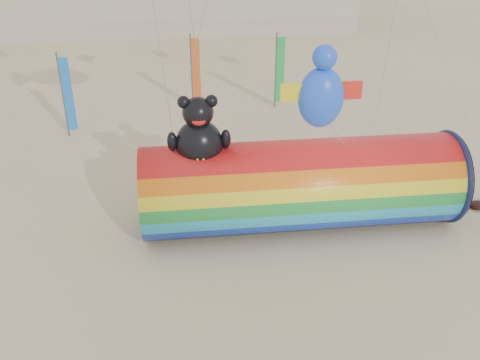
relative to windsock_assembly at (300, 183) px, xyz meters
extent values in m
plane|color=#CCB58C|center=(-3.14, -1.49, -2.10)|extent=(160.00, 160.00, 0.00)
cylinder|color=red|center=(0.01, 0.00, -0.11)|extent=(13.67, 3.99, 3.99)
torus|color=#0F1438|center=(6.71, 0.00, -0.11)|extent=(0.27, 4.18, 4.18)
cylinder|color=black|center=(6.87, 0.00, -0.11)|extent=(0.07, 3.95, 3.95)
ellipsoid|color=black|center=(-4.31, 0.00, 2.06)|extent=(1.95, 1.74, 2.05)
ellipsoid|color=yellow|center=(-4.31, -0.63, 1.95)|extent=(1.00, 0.44, 0.88)
sphere|color=black|center=(-4.31, 0.00, 3.43)|extent=(1.25, 1.25, 1.25)
sphere|color=black|center=(-4.86, 0.00, 3.88)|extent=(0.50, 0.50, 0.50)
sphere|color=black|center=(-3.77, 0.00, 3.88)|extent=(0.50, 0.50, 0.50)
ellipsoid|color=red|center=(-4.31, -0.51, 3.26)|extent=(0.55, 0.20, 0.35)
ellipsoid|color=black|center=(-5.40, -0.11, 2.29)|extent=(0.41, 0.41, 0.82)
ellipsoid|color=black|center=(-3.23, -0.11, 2.29)|extent=(0.41, 0.41, 0.82)
imported|color=slate|center=(8.76, 1.98, -1.35)|extent=(0.65, 0.58, 1.50)
ellipsoid|color=#340B09|center=(8.79, 0.32, -1.94)|extent=(0.91, 0.77, 0.32)
cylinder|color=#59595E|center=(-11.89, 11.73, 0.50)|extent=(0.10, 0.10, 5.20)
cube|color=blue|center=(-11.58, 11.73, 0.55)|extent=(0.56, 0.06, 4.50)
cylinder|color=#59595E|center=(-4.03, 15.59, 0.50)|extent=(0.10, 0.10, 5.20)
cube|color=#D3571D|center=(-3.72, 15.59, 0.55)|extent=(0.56, 0.06, 4.50)
cylinder|color=#59595E|center=(1.71, 15.31, 0.50)|extent=(0.10, 0.10, 5.20)
cube|color=green|center=(2.02, 15.31, 0.55)|extent=(0.56, 0.06, 4.50)
ellipsoid|color=blue|center=(-0.56, -4.18, 5.31)|extent=(1.48, 1.15, 1.98)
camera|label=1|loc=(-5.09, -19.98, 10.87)|focal=40.00mm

